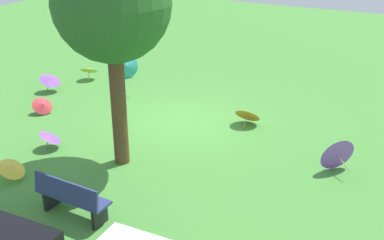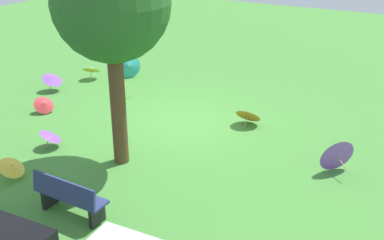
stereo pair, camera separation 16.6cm
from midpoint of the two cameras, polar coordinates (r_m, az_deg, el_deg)
ground at (r=13.77m, az=-0.93°, el=-0.37°), size 40.00×40.00×0.00m
park_bench at (r=9.76m, az=-14.20°, el=-8.99°), size 1.61×0.52×0.90m
shade_tree at (r=10.56m, az=-9.29°, el=13.53°), size 2.61×2.61×5.17m
parasol_yellow_0 at (r=15.67m, az=-8.43°, el=3.52°), size 0.70×0.73×0.56m
parasol_orange_0 at (r=13.63m, az=7.21°, el=0.66°), size 0.75×0.63×0.62m
parasol_yellow_1 at (r=17.74m, az=-11.83°, el=6.05°), size 0.80×0.78×0.59m
parasol_yellow_2 at (r=11.53m, az=-20.59°, el=-5.31°), size 0.64×0.68×0.53m
parasol_purple_1 at (r=11.63m, az=17.31°, el=-3.89°), size 0.90×0.90×0.89m
parasol_red_2 at (r=15.05m, az=-17.18°, el=1.85°), size 0.71×0.75×0.54m
parasol_purple_2 at (r=16.80m, az=-16.28°, el=4.83°), size 0.73×0.75×0.67m
parasol_purple_3 at (r=12.73m, az=-16.35°, el=-1.80°), size 0.81×0.82×0.53m
parasol_teal_1 at (r=17.65m, az=-7.42°, el=6.52°), size 0.93×0.94×0.92m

